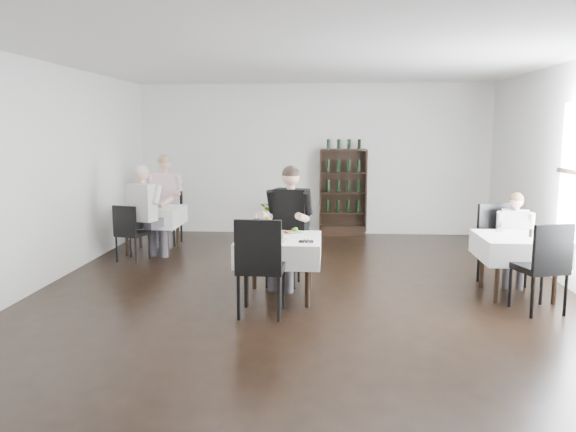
{
  "coord_description": "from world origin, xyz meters",
  "views": [
    {
      "loc": [
        0.29,
        -6.81,
        2.09
      ],
      "look_at": [
        -0.2,
        0.2,
        1.01
      ],
      "focal_mm": 35.0,
      "sensor_mm": 36.0,
      "label": 1
    }
  ],
  "objects_px": {
    "main_table": "(279,249)",
    "potted_tree": "(281,214)",
    "wine_shelf": "(343,193)",
    "diner_main": "(289,217)"
  },
  "relations": [
    {
      "from": "main_table",
      "to": "potted_tree",
      "type": "bearing_deg",
      "value": 94.57
    },
    {
      "from": "wine_shelf",
      "to": "main_table",
      "type": "xyz_separation_m",
      "value": [
        -0.9,
        -4.31,
        -0.23
      ]
    },
    {
      "from": "wine_shelf",
      "to": "potted_tree",
      "type": "height_order",
      "value": "wine_shelf"
    },
    {
      "from": "potted_tree",
      "to": "diner_main",
      "type": "height_order",
      "value": "diner_main"
    },
    {
      "from": "potted_tree",
      "to": "diner_main",
      "type": "bearing_deg",
      "value": -83.47
    },
    {
      "from": "main_table",
      "to": "diner_main",
      "type": "height_order",
      "value": "diner_main"
    },
    {
      "from": "wine_shelf",
      "to": "diner_main",
      "type": "relative_size",
      "value": 1.08
    },
    {
      "from": "wine_shelf",
      "to": "potted_tree",
      "type": "relative_size",
      "value": 2.08
    },
    {
      "from": "wine_shelf",
      "to": "diner_main",
      "type": "xyz_separation_m",
      "value": [
        -0.82,
        -3.75,
        0.1
      ]
    },
    {
      "from": "wine_shelf",
      "to": "potted_tree",
      "type": "bearing_deg",
      "value": -174.71
    }
  ]
}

